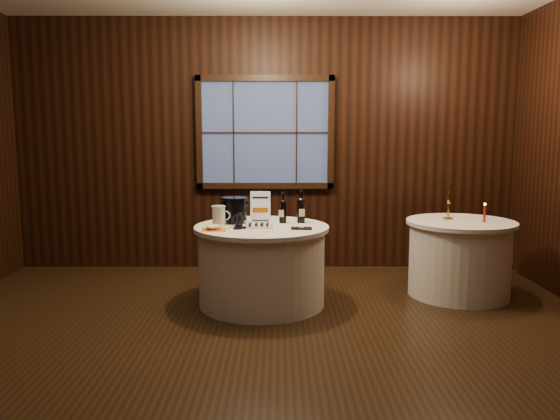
{
  "coord_description": "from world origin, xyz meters",
  "views": [
    {
      "loc": [
        0.16,
        -4.11,
        1.64
      ],
      "look_at": [
        0.18,
        0.9,
        0.94
      ],
      "focal_mm": 35.0,
      "sensor_mm": 36.0,
      "label": 1
    }
  ],
  "objects_px": {
    "sign_stand": "(260,211)",
    "ice_bucket": "(235,210)",
    "red_candle": "(485,215)",
    "cracker_bowl": "(214,227)",
    "brass_candlestick": "(449,207)",
    "chocolate_box": "(301,228)",
    "chocolate_plate": "(259,226)",
    "port_bottle_right": "(301,208)",
    "grape_bunch": "(239,227)",
    "glass_pitcher": "(219,216)",
    "port_bottle_left": "(283,210)",
    "main_table": "(262,265)",
    "side_table": "(459,258)"
  },
  "relations": [
    {
      "from": "sign_stand",
      "to": "brass_candlestick",
      "type": "bearing_deg",
      "value": 6.67
    },
    {
      "from": "main_table",
      "to": "side_table",
      "type": "height_order",
      "value": "same"
    },
    {
      "from": "brass_candlestick",
      "to": "side_table",
      "type": "bearing_deg",
      "value": -28.72
    },
    {
      "from": "port_bottle_right",
      "to": "red_candle",
      "type": "relative_size",
      "value": 1.71
    },
    {
      "from": "chocolate_box",
      "to": "main_table",
      "type": "bearing_deg",
      "value": 156.62
    },
    {
      "from": "port_bottle_right",
      "to": "red_candle",
      "type": "distance_m",
      "value": 1.82
    },
    {
      "from": "port_bottle_left",
      "to": "cracker_bowl",
      "type": "bearing_deg",
      "value": -124.42
    },
    {
      "from": "sign_stand",
      "to": "red_candle",
      "type": "relative_size",
      "value": 1.66
    },
    {
      "from": "port_bottle_left",
      "to": "glass_pitcher",
      "type": "relative_size",
      "value": 1.59
    },
    {
      "from": "glass_pitcher",
      "to": "cracker_bowl",
      "type": "height_order",
      "value": "glass_pitcher"
    },
    {
      "from": "ice_bucket",
      "to": "chocolate_box",
      "type": "bearing_deg",
      "value": -28.38
    },
    {
      "from": "red_candle",
      "to": "sign_stand",
      "type": "bearing_deg",
      "value": 179.65
    },
    {
      "from": "grape_bunch",
      "to": "red_candle",
      "type": "distance_m",
      "value": 2.43
    },
    {
      "from": "red_candle",
      "to": "cracker_bowl",
      "type": "bearing_deg",
      "value": -170.98
    },
    {
      "from": "ice_bucket",
      "to": "chocolate_box",
      "type": "xyz_separation_m",
      "value": [
        0.64,
        -0.34,
        -0.13
      ]
    },
    {
      "from": "glass_pitcher",
      "to": "cracker_bowl",
      "type": "bearing_deg",
      "value": -94.87
    },
    {
      "from": "cracker_bowl",
      "to": "port_bottle_left",
      "type": "bearing_deg",
      "value": 30.95
    },
    {
      "from": "side_table",
      "to": "glass_pitcher",
      "type": "relative_size",
      "value": 5.63
    },
    {
      "from": "sign_stand",
      "to": "chocolate_plate",
      "type": "height_order",
      "value": "sign_stand"
    },
    {
      "from": "chocolate_box",
      "to": "brass_candlestick",
      "type": "relative_size",
      "value": 0.53
    },
    {
      "from": "red_candle",
      "to": "glass_pitcher",
      "type": "bearing_deg",
      "value": -175.46
    },
    {
      "from": "chocolate_plate",
      "to": "chocolate_box",
      "type": "height_order",
      "value": "chocolate_plate"
    },
    {
      "from": "port_bottle_right",
      "to": "grape_bunch",
      "type": "bearing_deg",
      "value": -157.57
    },
    {
      "from": "chocolate_box",
      "to": "brass_candlestick",
      "type": "distance_m",
      "value": 1.62
    },
    {
      "from": "ice_bucket",
      "to": "chocolate_plate",
      "type": "height_order",
      "value": "ice_bucket"
    },
    {
      "from": "chocolate_box",
      "to": "red_candle",
      "type": "bearing_deg",
      "value": 15.11
    },
    {
      "from": "cracker_bowl",
      "to": "brass_candlestick",
      "type": "relative_size",
      "value": 0.41
    },
    {
      "from": "chocolate_plate",
      "to": "brass_candlestick",
      "type": "distance_m",
      "value": 1.97
    },
    {
      "from": "port_bottle_left",
      "to": "red_candle",
      "type": "bearing_deg",
      "value": 25.69
    },
    {
      "from": "ice_bucket",
      "to": "chocolate_plate",
      "type": "relative_size",
      "value": 0.92
    },
    {
      "from": "port_bottle_left",
      "to": "ice_bucket",
      "type": "distance_m",
      "value": 0.47
    },
    {
      "from": "cracker_bowl",
      "to": "port_bottle_right",
      "type": "bearing_deg",
      "value": 25.6
    },
    {
      "from": "sign_stand",
      "to": "main_table",
      "type": "bearing_deg",
      "value": -83.12
    },
    {
      "from": "sign_stand",
      "to": "port_bottle_left",
      "type": "relative_size",
      "value": 1.04
    },
    {
      "from": "port_bottle_right",
      "to": "red_candle",
      "type": "height_order",
      "value": "port_bottle_right"
    },
    {
      "from": "ice_bucket",
      "to": "brass_candlestick",
      "type": "height_order",
      "value": "brass_candlestick"
    },
    {
      "from": "sign_stand",
      "to": "chocolate_plate",
      "type": "relative_size",
      "value": 1.16
    },
    {
      "from": "main_table",
      "to": "port_bottle_left",
      "type": "distance_m",
      "value": 0.58
    },
    {
      "from": "glass_pitcher",
      "to": "brass_candlestick",
      "type": "relative_size",
      "value": 0.54
    },
    {
      "from": "port_bottle_left",
      "to": "chocolate_box",
      "type": "distance_m",
      "value": 0.41
    },
    {
      "from": "sign_stand",
      "to": "chocolate_box",
      "type": "relative_size",
      "value": 1.66
    },
    {
      "from": "main_table",
      "to": "red_candle",
      "type": "bearing_deg",
      "value": 5.31
    },
    {
      "from": "sign_stand",
      "to": "ice_bucket",
      "type": "bearing_deg",
      "value": -164.4
    },
    {
      "from": "ice_bucket",
      "to": "cracker_bowl",
      "type": "distance_m",
      "value": 0.42
    },
    {
      "from": "chocolate_plate",
      "to": "port_bottle_right",
      "type": "bearing_deg",
      "value": 33.37
    },
    {
      "from": "sign_stand",
      "to": "cracker_bowl",
      "type": "distance_m",
      "value": 0.6
    },
    {
      "from": "sign_stand",
      "to": "red_candle",
      "type": "distance_m",
      "value": 2.21
    },
    {
      "from": "port_bottle_left",
      "to": "ice_bucket",
      "type": "bearing_deg",
      "value": -154.43
    },
    {
      "from": "grape_bunch",
      "to": "red_candle",
      "type": "height_order",
      "value": "red_candle"
    },
    {
      "from": "port_bottle_right",
      "to": "grape_bunch",
      "type": "height_order",
      "value": "port_bottle_right"
    }
  ]
}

